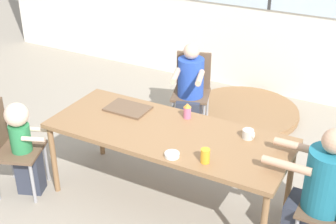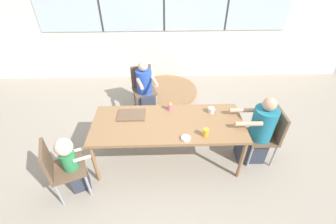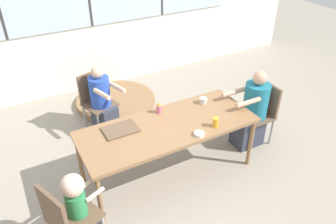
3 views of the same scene
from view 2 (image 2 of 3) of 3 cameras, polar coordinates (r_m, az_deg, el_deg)
ground_plane at (r=3.51m, az=0.00°, el=-11.64°), size 16.00×16.00×0.00m
wall_back_with_windows at (r=5.08m, az=-1.01°, el=23.56°), size 8.40×0.08×2.80m
dining_table at (r=3.04m, az=0.00°, el=-3.48°), size 2.03×0.81×0.71m
chair_for_woman_green_shirt at (r=4.26m, az=-6.41°, el=6.94°), size 0.50×0.50×0.85m
chair_for_man_blue_shirt at (r=3.48m, az=24.36°, el=-4.75°), size 0.40×0.40×0.85m
chair_for_toddler at (r=3.06m, az=-26.08°, el=-12.34°), size 0.52×0.52×0.85m
person_woman_green_shirt at (r=4.14m, az=-5.81°, el=5.34°), size 0.42×0.57×1.03m
person_man_blue_shirt at (r=3.42m, az=21.72°, el=-5.14°), size 0.61×0.35×1.09m
person_toddler at (r=3.06m, az=-23.06°, el=-12.24°), size 0.38×0.29×0.89m
food_tray_dark at (r=3.16m, az=-9.28°, el=-0.73°), size 0.38×0.26×0.02m
coffee_mug at (r=3.22m, az=10.96°, el=0.47°), size 0.10×0.09×0.08m
sippy_cup at (r=3.19m, az=0.48°, el=1.58°), size 0.07×0.07×0.14m
juice_glass at (r=2.82m, az=9.55°, el=-5.19°), size 0.07×0.07×0.11m
bowl_white_shallow at (r=2.77m, az=4.55°, el=-6.67°), size 0.11×0.11×0.03m
folded_table_stack at (r=4.91m, az=-0.29°, el=5.39°), size 1.30×1.30×0.09m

